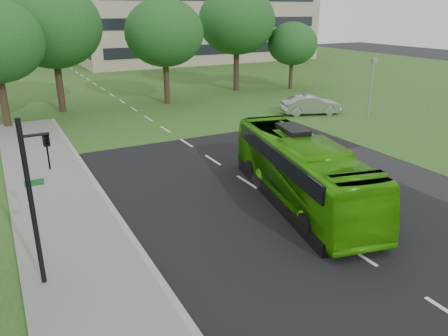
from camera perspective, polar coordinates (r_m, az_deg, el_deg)
name	(u,v)px	position (r m, az deg, el deg)	size (l,w,h in m)	color
ground	(322,231)	(18.48, 12.64, -7.99)	(160.00, 160.00, 0.00)	black
street_surfaces	(141,117)	(37.48, -10.78, 6.58)	(120.00, 120.00, 0.15)	black
tree_park_b	(52,26)	(40.54, -21.54, 16.82)	(8.12, 8.12, 10.64)	black
tree_park_c	(164,33)	(41.99, -7.80, 17.09)	(7.20, 7.20, 9.56)	black
tree_park_d	(237,21)	(48.76, 1.67, 18.63)	(8.18, 8.18, 10.82)	black
tree_park_e	(292,44)	(50.47, 8.94, 15.74)	(5.45, 5.45, 7.27)	black
bus	(301,170)	(20.45, 10.00, -0.25)	(2.60, 11.10, 3.09)	#39A20B
sedan	(311,105)	(38.45, 11.24, 8.10)	(1.74, 4.99, 1.65)	#A3A4A8
traffic_light	(36,192)	(14.48, -23.35, -2.86)	(0.90, 0.25, 5.63)	black
camera_pole	(372,81)	(37.60, 18.73, 10.77)	(0.51, 0.48, 4.86)	gray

